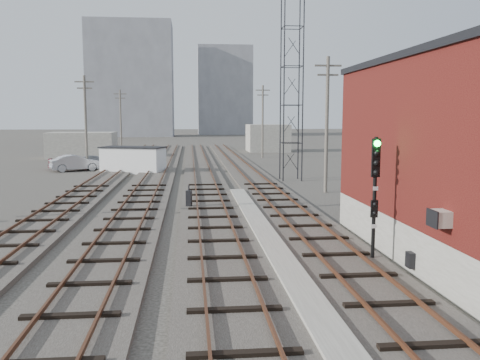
{
  "coord_description": "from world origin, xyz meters",
  "views": [
    {
      "loc": [
        -2.56,
        -5.16,
        5.01
      ],
      "look_at": [
        -0.32,
        17.59,
        2.2
      ],
      "focal_mm": 38.0,
      "sensor_mm": 36.0,
      "label": 1
    }
  ],
  "objects": [
    {
      "name": "utility_pole_left_c",
      "position": [
        -12.5,
        70.0,
        4.8
      ],
      "size": [
        1.8,
        0.24,
        9.0
      ],
      "color": "#595147",
      "rests_on": "ground"
    },
    {
      "name": "brick_building",
      "position": [
        7.5,
        12.0,
        3.63
      ],
      "size": [
        6.54,
        12.2,
        7.22
      ],
      "color": "gray",
      "rests_on": "ground"
    },
    {
      "name": "apartment_right",
      "position": [
        8.0,
        150.0,
        13.0
      ],
      "size": [
        16.0,
        12.0,
        26.0
      ],
      "primitive_type": "cube",
      "color": "gray",
      "rests_on": "ground"
    },
    {
      "name": "track_mid_left",
      "position": [
        -5.5,
        39.0,
        0.11
      ],
      "size": [
        3.2,
        90.0,
        0.39
      ],
      "color": "#332D28",
      "rests_on": "ground"
    },
    {
      "name": "car_silver",
      "position": [
        -13.35,
        43.9,
        0.77
      ],
      "size": [
        4.91,
        3.39,
        1.53
      ],
      "primitive_type": "imported",
      "rotation": [
        0.0,
        0.0,
        1.99
      ],
      "color": "#9B9CA2",
      "rests_on": "ground"
    },
    {
      "name": "apartment_left",
      "position": [
        -18.0,
        135.0,
        15.0
      ],
      "size": [
        22.0,
        14.0,
        30.0
      ],
      "primitive_type": "cube",
      "color": "gray",
      "rests_on": "ground"
    },
    {
      "name": "track_right",
      "position": [
        2.5,
        39.0,
        0.11
      ],
      "size": [
        3.2,
        90.0,
        0.39
      ],
      "color": "#332D28",
      "rests_on": "ground"
    },
    {
      "name": "platform_curb",
      "position": [
        0.5,
        14.0,
        0.13
      ],
      "size": [
        0.9,
        28.0,
        0.26
      ],
      "primitive_type": "cube",
      "color": "gray",
      "rests_on": "ground"
    },
    {
      "name": "utility_pole_right_b",
      "position": [
        6.5,
        58.0,
        4.8
      ],
      "size": [
        1.8,
        0.24,
        9.0
      ],
      "color": "#595147",
      "rests_on": "ground"
    },
    {
      "name": "ground",
      "position": [
        0.0,
        60.0,
        0.0
      ],
      "size": [
        320.0,
        320.0,
        0.0
      ],
      "primitive_type": "plane",
      "color": "#282621",
      "rests_on": "ground"
    },
    {
      "name": "shed_right",
      "position": [
        9.0,
        70.0,
        2.0
      ],
      "size": [
        6.0,
        6.0,
        4.0
      ],
      "primitive_type": "cube",
      "color": "gray",
      "rests_on": "ground"
    },
    {
      "name": "car_red",
      "position": [
        -14.07,
        45.72,
        0.75
      ],
      "size": [
        4.58,
        2.25,
        1.5
      ],
      "primitive_type": "imported",
      "rotation": [
        0.0,
        0.0,
        1.68
      ],
      "color": "maroon",
      "rests_on": "ground"
    },
    {
      "name": "shed_left",
      "position": [
        -16.0,
        60.0,
        1.6
      ],
      "size": [
        8.0,
        5.0,
        3.2
      ],
      "primitive_type": "cube",
      "color": "gray",
      "rests_on": "ground"
    },
    {
      "name": "track_mid_right",
      "position": [
        -1.5,
        39.0,
        0.11
      ],
      "size": [
        3.2,
        90.0,
        0.39
      ],
      "color": "#332D28",
      "rests_on": "ground"
    },
    {
      "name": "switch_stand",
      "position": [
        -2.66,
        22.41,
        0.59
      ],
      "size": [
        0.36,
        0.36,
        1.25
      ],
      "rotation": [
        0.0,
        0.0,
        -0.29
      ],
      "color": "black",
      "rests_on": "ground"
    },
    {
      "name": "site_trailer",
      "position": [
        -7.75,
        41.59,
        1.21
      ],
      "size": [
        6.21,
        4.25,
        2.4
      ],
      "rotation": [
        0.0,
        0.0,
        -0.34
      ],
      "color": "white",
      "rests_on": "ground"
    },
    {
      "name": "car_grey",
      "position": [
        -12.25,
        47.8,
        0.59
      ],
      "size": [
        4.31,
        2.53,
        1.17
      ],
      "primitive_type": "imported",
      "rotation": [
        0.0,
        0.0,
        1.8
      ],
      "color": "gray",
      "rests_on": "ground"
    },
    {
      "name": "utility_pole_right_a",
      "position": [
        6.5,
        28.0,
        4.8
      ],
      "size": [
        1.8,
        0.24,
        9.0
      ],
      "color": "#595147",
      "rests_on": "ground"
    },
    {
      "name": "track_left",
      "position": [
        -9.5,
        39.0,
        0.11
      ],
      "size": [
        3.2,
        90.0,
        0.39
      ],
      "color": "#332D28",
      "rests_on": "ground"
    },
    {
      "name": "signal_mast",
      "position": [
        3.7,
        11.43,
        2.61
      ],
      "size": [
        0.4,
        0.42,
        4.37
      ],
      "color": "gray",
      "rests_on": "ground"
    },
    {
      "name": "utility_pole_left_b",
      "position": [
        -12.5,
        45.0,
        4.8
      ],
      "size": [
        1.8,
        0.24,
        9.0
      ],
      "color": "#595147",
      "rests_on": "ground"
    },
    {
      "name": "lattice_tower",
      "position": [
        5.5,
        35.0,
        7.5
      ],
      "size": [
        1.6,
        1.6,
        15.0
      ],
      "color": "black",
      "rests_on": "ground"
    }
  ]
}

